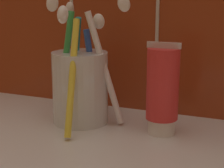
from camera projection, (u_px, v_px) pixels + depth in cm
name	position (u px, v px, depth cm)	size (l,w,h in cm)	color
sink_counter	(108.00, 153.00, 47.06)	(59.15, 32.61, 2.00)	silver
toothbrush_cup	(80.00, 84.00, 54.36)	(12.66, 14.61, 18.53)	silver
toothpaste_tube	(163.00, 90.00, 49.73)	(4.53, 4.31, 12.46)	white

